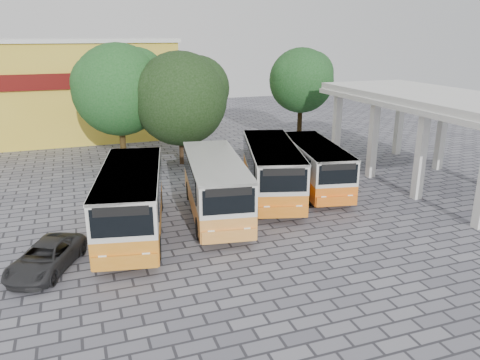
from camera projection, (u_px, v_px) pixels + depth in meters
name	position (u px, v px, depth m)	size (l,w,h in m)	color
ground	(304.00, 230.00, 21.76)	(90.00, 90.00, 0.00)	#595963
terminal_shelter	(437.00, 102.00, 27.24)	(6.80, 15.80, 5.40)	silver
shophouse_block	(53.00, 89.00, 40.31)	(20.40, 10.40, 8.30)	gold
bus_far_left	(131.00, 198.00, 20.84)	(4.13, 8.76, 3.02)	orange
bus_centre_left	(215.00, 184.00, 22.96)	(3.69, 8.43, 2.93)	orange
bus_centre_right	(272.00, 167.00, 25.64)	(4.65, 8.73, 2.97)	orange
bus_far_right	(315.00, 164.00, 26.90)	(3.66, 7.85, 2.71)	orange
tree_left	(120.00, 87.00, 31.76)	(6.56, 6.25, 8.19)	#453216
tree_middle	(181.00, 96.00, 31.39)	(6.62, 6.31, 7.68)	#3B2818
tree_right	(302.00, 78.00, 37.36)	(5.40, 5.14, 7.69)	black
parked_car	(46.00, 258.00, 17.91)	(1.81, 3.92, 1.09)	#262628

